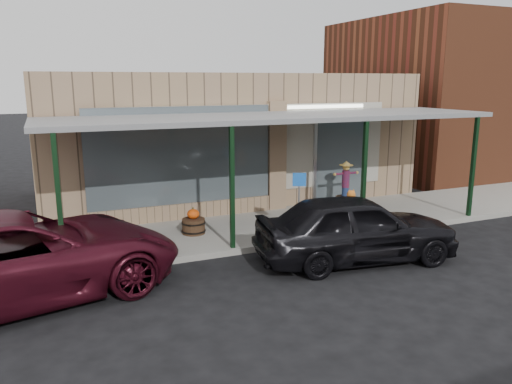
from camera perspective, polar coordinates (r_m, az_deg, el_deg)
name	(u,v)px	position (r m, az deg, el deg)	size (l,w,h in m)	color
ground	(348,274)	(10.82, 10.51, -9.20)	(120.00, 120.00, 0.00)	black
sidewalk	(276,226)	(13.76, 2.27, -3.88)	(40.00, 3.20, 0.15)	gray
storefront	(221,136)	(17.53, -4.06, 6.41)	(12.00, 6.25, 4.20)	#8F7157
awning	(277,119)	(13.19, 2.46, 8.39)	(12.00, 3.00, 3.04)	gray
block_buildings_near	(262,86)	(19.12, 0.64, 11.98)	(61.00, 8.00, 8.00)	brown
barrel_scarecrow	(345,193)	(15.41, 10.16, -0.07)	(0.87, 0.72, 1.47)	#43271B
barrel_pumpkin	(194,224)	(12.86, -7.15, -3.67)	(0.65, 0.65, 0.69)	#43271B
handicap_sign	(299,195)	(12.47, 4.94, -0.40)	(0.32, 0.14, 1.60)	gray
parked_sedan	(356,228)	(11.37, 11.37, -4.03)	(4.72, 2.42, 1.54)	black
car_maroon	(18,257)	(10.18, -25.58, -6.71)	(2.75, 5.96, 1.66)	#420D1A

